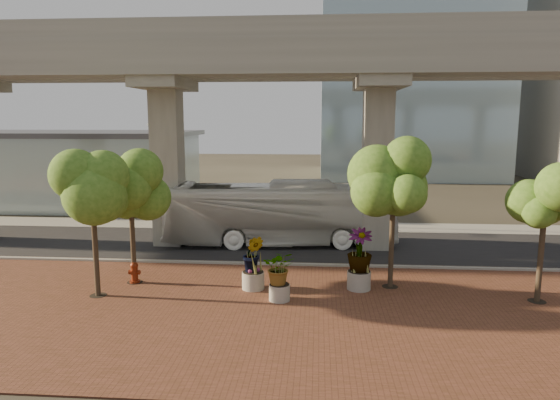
{
  "coord_description": "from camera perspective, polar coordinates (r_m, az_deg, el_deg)",
  "views": [
    {
      "loc": [
        2.72,
        -26.29,
        7.33
      ],
      "look_at": [
        0.65,
        0.5,
        2.98
      ],
      "focal_mm": 32.0,
      "sensor_mm": 36.0,
      "label": 1
    }
  ],
  "objects": [
    {
      "name": "street_tree_near_west",
      "position": [
        22.82,
        -16.73,
        1.07
      ],
      "size": [
        3.53,
        3.53,
        5.82
      ],
      "color": "#443527",
      "rests_on": "ground"
    },
    {
      "name": "planter_right",
      "position": [
        21.76,
        9.08,
        -5.99
      ],
      "size": [
        2.5,
        2.5,
        2.67
      ],
      "color": "#A5A195",
      "rests_on": "ground"
    },
    {
      "name": "transit_viaduct",
      "position": [
        28.42,
        -1.08,
        9.11
      ],
      "size": [
        72.0,
        5.6,
        12.4
      ],
      "color": "#9B978D",
      "rests_on": "ground"
    },
    {
      "name": "street_tree_near_east",
      "position": [
        21.74,
        12.88,
        2.13
      ],
      "size": [
        3.9,
        3.9,
        6.48
      ],
      "color": "#443527",
      "rests_on": "ground"
    },
    {
      "name": "streetlamp_east",
      "position": [
        33.98,
        11.82,
        4.32
      ],
      "size": [
        0.39,
        1.13,
        7.8
      ],
      "color": "#29292D",
      "rests_on": "ground"
    },
    {
      "name": "curb_strip",
      "position": [
        25.5,
        -1.9,
        -7.33
      ],
      "size": [
        70.0,
        0.25,
        0.16
      ],
      "primitive_type": "cube",
      "color": "#98968D",
      "rests_on": "ground"
    },
    {
      "name": "street_tree_far_west",
      "position": [
        21.54,
        -20.67,
        0.44
      ],
      "size": [
        3.78,
        3.78,
        5.95
      ],
      "color": "#443527",
      "rests_on": "ground"
    },
    {
      "name": "planter_left",
      "position": [
        21.61,
        -3.11,
        -6.48
      ],
      "size": [
        2.15,
        2.15,
        2.37
      ],
      "color": "#AEA99D",
      "rests_on": "ground"
    },
    {
      "name": "brick_plaza",
      "position": [
        19.88,
        -3.84,
        -12.37
      ],
      "size": [
        70.0,
        13.0,
        0.06
      ],
      "primitive_type": "cube",
      "color": "brown",
      "rests_on": "ground"
    },
    {
      "name": "asphalt_road",
      "position": [
        29.35,
        -1.04,
        -5.23
      ],
      "size": [
        90.0,
        8.0,
        0.04
      ],
      "primitive_type": "cube",
      "color": "black",
      "rests_on": "ground"
    },
    {
      "name": "street_tree_far_east",
      "position": [
        22.1,
        28.07,
        -0.13
      ],
      "size": [
        3.0,
        3.0,
        5.49
      ],
      "color": "#443527",
      "rests_on": "ground"
    },
    {
      "name": "far_sidewalk",
      "position": [
        34.68,
        -0.17,
        -2.96
      ],
      "size": [
        90.0,
        3.0,
        0.06
      ],
      "primitive_type": "cube",
      "color": "#98968D",
      "rests_on": "ground"
    },
    {
      "name": "fire_hydrant",
      "position": [
        23.56,
        -16.3,
        -7.91
      ],
      "size": [
        0.51,
        0.46,
        1.02
      ],
      "color": "#671E0B",
      "rests_on": "ground"
    },
    {
      "name": "ground",
      "position": [
        27.43,
        -1.43,
        -6.31
      ],
      "size": [
        160.0,
        160.0,
        0.0
      ],
      "primitive_type": "plane",
      "color": "#322E24",
      "rests_on": "ground"
    },
    {
      "name": "transit_bus",
      "position": [
        29.27,
        -0.05,
        -1.56
      ],
      "size": [
        13.61,
        4.28,
        3.73
      ],
      "primitive_type": "imported",
      "rotation": [
        0.0,
        0.0,
        1.66
      ],
      "color": "silver",
      "rests_on": "ground"
    },
    {
      "name": "station_pavilion",
      "position": [
        48.18,
        -23.78,
        3.52
      ],
      "size": [
        23.0,
        13.0,
        6.3
      ],
      "color": "silver",
      "rests_on": "ground"
    },
    {
      "name": "streetlamp_west",
      "position": [
        35.45,
        -14.07,
        3.78
      ],
      "size": [
        0.35,
        1.03,
        7.11
      ],
      "color": "#333338",
      "rests_on": "ground"
    },
    {
      "name": "planter_front",
      "position": [
        20.29,
        -0.06,
        -8.0
      ],
      "size": [
        1.9,
        1.9,
        2.09
      ],
      "color": "#A4A194",
      "rests_on": "ground"
    }
  ]
}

